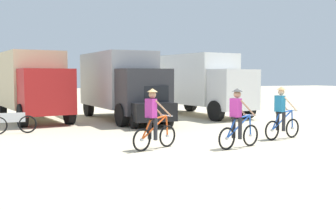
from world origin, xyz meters
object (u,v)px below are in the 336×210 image
(box_truck_grey_hauler, at_px, (121,82))
(cyclist_cowboy_hat, at_px, (238,121))
(box_truck_tan_camper, at_px, (31,82))
(box_truck_white_box, at_px, (199,81))
(bicycle_spare, at_px, (13,123))
(cyclist_orange_shirt, at_px, (154,121))
(sedan_parked, at_px, (143,105))
(cyclist_near_camera, at_px, (282,115))

(box_truck_grey_hauler, height_order, cyclist_cowboy_hat, box_truck_grey_hauler)
(box_truck_tan_camper, relative_size, box_truck_white_box, 1.00)
(box_truck_tan_camper, bearing_deg, bicycle_spare, -102.05)
(box_truck_grey_hauler, relative_size, cyclist_cowboy_hat, 3.80)
(box_truck_tan_camper, distance_m, box_truck_grey_hauler, 4.41)
(cyclist_orange_shirt, bearing_deg, sedan_parked, 73.63)
(box_truck_white_box, xyz_separation_m, bicycle_spare, (-9.74, -3.63, -1.48))
(cyclist_cowboy_hat, relative_size, bicycle_spare, 1.05)
(cyclist_orange_shirt, relative_size, cyclist_near_camera, 1.00)
(cyclist_orange_shirt, xyz_separation_m, cyclist_cowboy_hat, (2.42, -0.79, 0.00))
(cyclist_near_camera, distance_m, bicycle_spare, 9.88)
(cyclist_near_camera, bearing_deg, box_truck_grey_hauler, 111.94)
(cyclist_orange_shirt, xyz_separation_m, bicycle_spare, (-3.77, 5.05, -0.45))
(box_truck_tan_camper, xyz_separation_m, bicycle_spare, (-1.02, -4.77, -1.48))
(box_truck_grey_hauler, distance_m, cyclist_near_camera, 9.01)
(box_truck_tan_camper, bearing_deg, sedan_parked, -40.62)
(sedan_parked, bearing_deg, bicycle_spare, -170.66)
(box_truck_tan_camper, bearing_deg, cyclist_orange_shirt, -74.33)
(sedan_parked, bearing_deg, box_truck_white_box, 32.89)
(box_truck_white_box, relative_size, sedan_parked, 1.64)
(cyclist_near_camera, bearing_deg, sedan_parked, 117.26)
(cyclist_cowboy_hat, bearing_deg, cyclist_orange_shirt, 161.84)
(box_truck_grey_hauler, distance_m, cyclist_orange_shirt, 8.59)
(cyclist_cowboy_hat, bearing_deg, sedan_parked, 95.67)
(cyclist_orange_shirt, xyz_separation_m, cyclist_near_camera, (4.76, 0.11, 0.00))
(box_truck_grey_hauler, bearing_deg, cyclist_cowboy_hat, -83.80)
(cyclist_orange_shirt, bearing_deg, bicycle_spare, 126.77)
(box_truck_white_box, height_order, bicycle_spare, box_truck_white_box)
(box_truck_tan_camper, xyz_separation_m, cyclist_cowboy_hat, (5.18, -10.62, -1.03))
(bicycle_spare, bearing_deg, box_truck_tan_camper, 77.95)
(box_truck_white_box, height_order, cyclist_orange_shirt, box_truck_white_box)
(cyclist_near_camera, bearing_deg, box_truck_tan_camper, 127.74)
(box_truck_white_box, distance_m, cyclist_near_camera, 8.72)
(box_truck_white_box, bearing_deg, box_truck_tan_camper, 172.54)
(box_truck_grey_hauler, bearing_deg, box_truck_white_box, 3.45)
(box_truck_tan_camper, xyz_separation_m, box_truck_grey_hauler, (4.18, -1.42, 0.00))
(box_truck_white_box, height_order, cyclist_cowboy_hat, box_truck_white_box)
(box_truck_white_box, xyz_separation_m, sedan_parked, (-4.21, -2.72, -0.99))
(cyclist_orange_shirt, distance_m, bicycle_spare, 6.32)
(cyclist_orange_shirt, bearing_deg, box_truck_tan_camper, 105.67)
(cyclist_near_camera, bearing_deg, cyclist_cowboy_hat, -158.87)
(cyclist_orange_shirt, relative_size, cyclist_cowboy_hat, 1.00)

